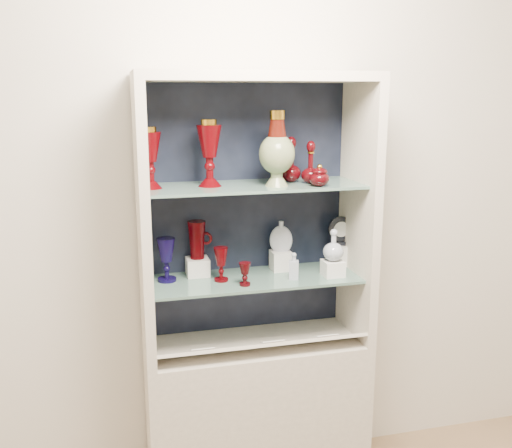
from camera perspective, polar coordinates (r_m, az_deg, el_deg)
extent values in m
cube|color=white|center=(2.66, -1.17, 3.13)|extent=(3.50, 0.02, 2.80)
cube|color=beige|center=(2.83, 0.00, -18.60)|extent=(1.00, 0.40, 0.75)
cube|color=black|center=(2.65, -1.01, 1.42)|extent=(0.98, 0.02, 1.15)
cube|color=beige|center=(2.40, -11.19, -0.05)|extent=(0.04, 0.40, 1.15)
cube|color=beige|center=(2.62, 10.22, 1.11)|extent=(0.04, 0.40, 1.15)
cube|color=beige|center=(2.41, 0.00, 14.52)|extent=(1.00, 0.40, 0.04)
cube|color=slate|center=(2.56, -0.11, -5.50)|extent=(0.92, 0.34, 0.01)
cube|color=slate|center=(2.46, -0.11, 3.83)|extent=(0.92, 0.34, 0.01)
cube|color=beige|center=(2.54, 0.62, -12.06)|extent=(0.92, 0.17, 0.09)
cube|color=white|center=(2.62, 6.97, -11.00)|extent=(0.10, 0.06, 0.03)
cube|color=white|center=(2.49, -5.41, -12.32)|extent=(0.10, 0.06, 0.03)
cube|color=white|center=(2.55, 1.61, -11.64)|extent=(0.10, 0.06, 0.03)
cube|color=silver|center=(2.59, -5.87, -4.27)|extent=(0.10, 0.10, 0.08)
cube|color=silver|center=(2.66, 2.49, -3.66)|extent=(0.09, 0.09, 0.09)
cube|color=silver|center=(2.60, 7.69, -4.40)|extent=(0.09, 0.09, 0.07)
cube|color=silver|center=(2.75, 8.40, -3.10)|extent=(0.08, 0.08, 0.10)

